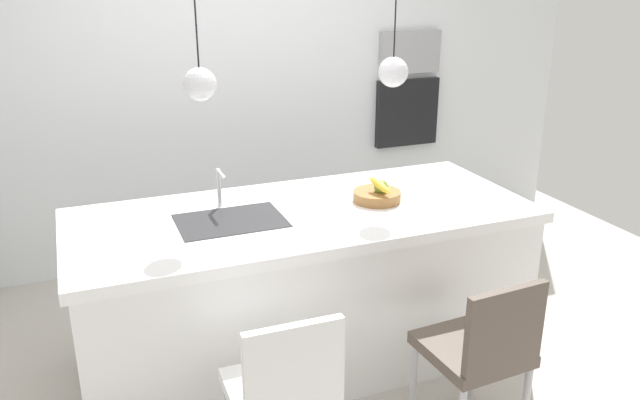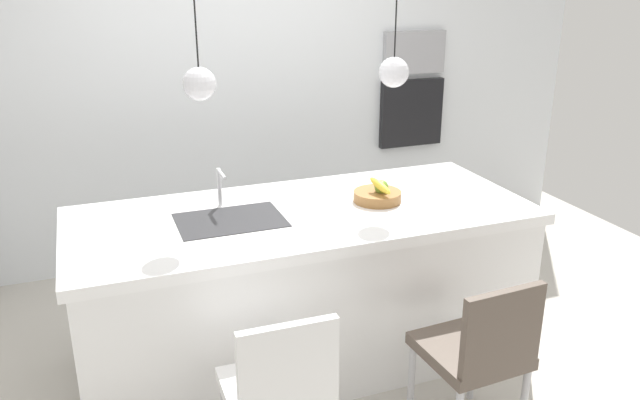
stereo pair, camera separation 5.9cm
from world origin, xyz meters
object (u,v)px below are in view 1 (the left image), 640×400
object	(u,v)px
fruit_bowl	(377,194)
chair_middle	(481,348)
microwave	(409,52)
oven	(406,112)
chair_near	(284,393)

from	to	relation	value
fruit_bowl	chair_middle	size ratio (longest dim) A/B	0.32
microwave	oven	xyz separation A→B (m)	(0.00, 0.00, -0.50)
fruit_bowl	oven	xyz separation A→B (m)	(1.06, 1.59, 0.08)
chair_near	chair_middle	distance (m)	0.98
fruit_bowl	microwave	xyz separation A→B (m)	(1.06, 1.59, 0.58)
chair_middle	fruit_bowl	bearing A→B (deg)	94.31
oven	chair_near	world-z (taller)	oven
microwave	fruit_bowl	bearing A→B (deg)	-123.73
chair_middle	microwave	bearing A→B (deg)	68.87
oven	chair_near	distance (m)	3.27
oven	fruit_bowl	bearing A→B (deg)	-123.73
oven	microwave	bearing A→B (deg)	0.00
oven	chair_near	size ratio (longest dim) A/B	0.61
fruit_bowl	microwave	world-z (taller)	microwave
fruit_bowl	oven	world-z (taller)	oven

